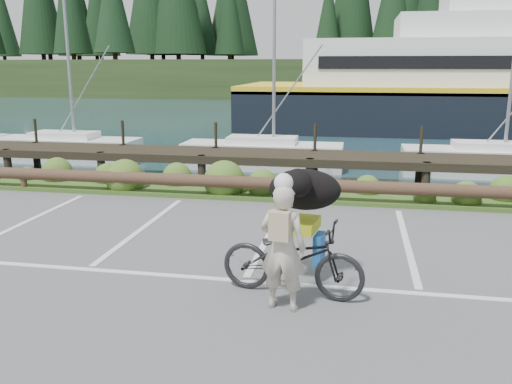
# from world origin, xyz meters

# --- Properties ---
(ground) EXTENTS (72.00, 72.00, 0.00)m
(ground) POSITION_xyz_m (0.00, 0.00, 0.00)
(ground) COLOR #4F4F51
(harbor_backdrop) EXTENTS (170.00, 160.00, 30.00)m
(harbor_backdrop) POSITION_xyz_m (0.40, 78.42, -0.00)
(harbor_backdrop) COLOR #1A353F
(harbor_backdrop) RESTS_ON ground
(vegetation_strip) EXTENTS (34.00, 1.60, 0.10)m
(vegetation_strip) POSITION_xyz_m (0.00, 5.30, 0.05)
(vegetation_strip) COLOR #3D5B21
(vegetation_strip) RESTS_ON ground
(log_rail) EXTENTS (32.00, 0.30, 0.60)m
(log_rail) POSITION_xyz_m (0.00, 4.60, 0.00)
(log_rail) COLOR #443021
(log_rail) RESTS_ON ground
(bicycle) EXTENTS (2.17, 1.03, 1.10)m
(bicycle) POSITION_xyz_m (0.77, -0.75, 0.55)
(bicycle) COLOR black
(bicycle) RESTS_ON ground
(cyclist) EXTENTS (0.69, 0.50, 1.73)m
(cyclist) POSITION_xyz_m (0.70, -1.23, 0.87)
(cyclist) COLOR #BFB3A2
(cyclist) RESTS_ON ground
(dog) EXTENTS (0.68, 1.15, 0.63)m
(dog) POSITION_xyz_m (0.87, -0.09, 1.41)
(dog) COLOR black
(dog) RESTS_ON bicycle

